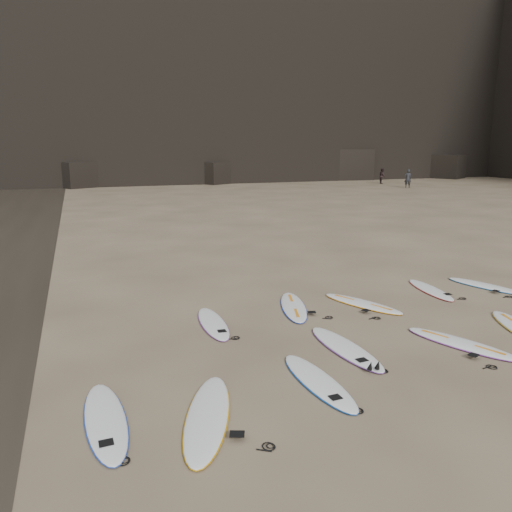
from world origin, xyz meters
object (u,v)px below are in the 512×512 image
Objects in this scene: surfboard_2 at (345,348)px; surfboard_8 at (430,290)px; person_a at (408,179)px; surfboard_6 at (294,306)px; person_b at (382,176)px; surfboard_5 at (213,323)px; surfboard_1 at (318,381)px; surfboard_0 at (207,416)px; surfboard_7 at (362,303)px; surfboard_3 at (461,343)px; surfboard_9 at (485,286)px; surfboard_11 at (105,420)px.

surfboard_2 is 5.38m from surfboard_8.
surfboard_2 is at bearing 79.38° from person_a.
person_b is at bearing 70.18° from surfboard_6.
surfboard_5 is at bearing -151.50° from surfboard_6.
surfboard_2 reaches higher than surfboard_1.
person_b is (29.62, 39.80, 0.78)m from surfboard_0.
surfboard_5 is (-1.01, 3.54, -0.00)m from surfboard_1.
surfboard_7 is at bearing 166.99° from person_b.
surfboard_6 is (-2.38, 3.48, 0.00)m from surfboard_3.
surfboard_7 is at bearing 46.78° from surfboard_1.
surfboard_9 is at bearing 171.93° from person_b.
surfboard_1 is 3.68m from surfboard_5.
surfboard_9 is 11.91m from surfboard_11.
surfboard_1 is 4.22m from surfboard_6.
surfboard_8 is (4.51, 2.94, -0.01)m from surfboard_2.
surfboard_11 is at bearing 161.60° from surfboard_3.
surfboard_6 is (2.31, 0.48, 0.00)m from surfboard_5.
surfboard_1 is 47.97m from person_b.
surfboard_0 is at bearing -110.98° from surfboard_6.
person_b reaches higher than surfboard_1.
surfboard_5 is (1.16, 4.01, -0.01)m from surfboard_0.
surfboard_1 is at bearing 165.38° from surfboard_3.
surfboard_3 reaches higher than surfboard_7.
surfboard_3 is 45.50m from person_b.
surfboard_1 is at bearing 79.07° from person_a.
surfboard_11 is (-3.69, -0.05, 0.00)m from surfboard_1.
surfboard_0 is 1.63× the size of person_b.
surfboard_0 is at bearing -174.80° from surfboard_9.
surfboard_5 is 8.57m from surfboard_9.
person_a is at bearing 28.00° from surfboard_7.
surfboard_0 is at bearing -141.61° from surfboard_8.
person_a is at bearing 48.91° from surfboard_2.
person_b reaches higher than surfboard_2.
surfboard_2 is 1.56× the size of person_b.
surfboard_8 is at bearing 7.45° from surfboard_5.
surfboard_3 is at bearing 169.75° from person_b.
surfboard_1 is 1.68m from surfboard_2.
person_a is (27.87, 30.49, 0.86)m from surfboard_5.
surfboard_2 is 1.09× the size of surfboard_9.
person_b is (28.46, 35.79, 0.78)m from surfboard_5.
surfboard_6 is at bearing 76.92° from person_a.
surfboard_8 is (4.42, 0.08, -0.00)m from surfboard_6.
surfboard_2 is 41.70m from person_a.
person_a reaches higher than surfboard_2.
surfboard_2 reaches higher than surfboard_7.
surfboard_8 is 1.38× the size of person_b.
surfboard_6 reaches higher than surfboard_5.
surfboard_3 is 3.15m from surfboard_7.
surfboard_2 is (3.39, 1.64, -0.00)m from surfboard_0.
surfboard_0 is 3.76m from surfboard_2.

